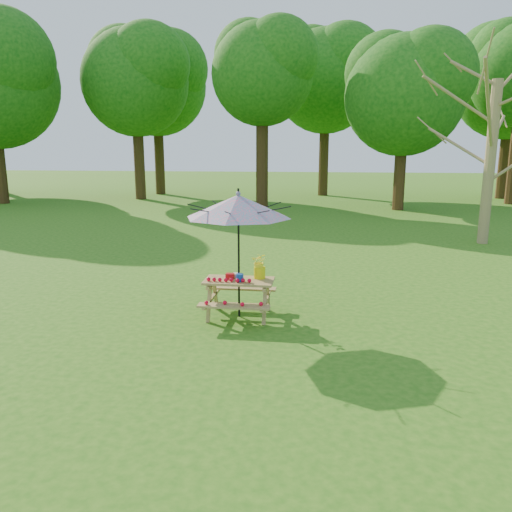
# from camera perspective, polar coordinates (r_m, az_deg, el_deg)

# --- Properties ---
(ground) EXTENTS (120.00, 120.00, 0.00)m
(ground) POSITION_cam_1_polar(r_m,az_deg,el_deg) (5.25, 7.39, -21.47)
(ground) COLOR #256012
(ground) RESTS_ON ground
(treeline) EXTENTS (60.00, 12.00, 16.00)m
(treeline) POSITION_cam_1_polar(r_m,az_deg,el_deg) (26.87, 8.13, 23.00)
(treeline) COLOR #0E540F
(treeline) RESTS_ON ground
(bare_tree) EXTENTS (7.25, 7.25, 11.36)m
(bare_tree) POSITION_cam_1_polar(r_m,az_deg,el_deg) (17.38, 26.60, 24.29)
(bare_tree) COLOR olive
(bare_tree) RESTS_ON ground
(picnic_table) EXTENTS (1.20, 1.32, 0.67)m
(picnic_table) POSITION_cam_1_polar(r_m,az_deg,el_deg) (8.77, -1.95, -4.89)
(picnic_table) COLOR olive
(picnic_table) RESTS_ON ground
(patio_umbrella) EXTENTS (1.92, 1.92, 2.25)m
(patio_umbrella) POSITION_cam_1_polar(r_m,az_deg,el_deg) (8.44, -2.03, 5.69)
(patio_umbrella) COLOR black
(patio_umbrella) RESTS_ON ground
(produce_bins) EXTENTS (0.33, 0.41, 0.13)m
(produce_bins) POSITION_cam_1_polar(r_m,az_deg,el_deg) (8.68, -2.35, -2.36)
(produce_bins) COLOR #AB0D13
(produce_bins) RESTS_ON picnic_table
(tomatoes_row) EXTENTS (0.77, 0.13, 0.07)m
(tomatoes_row) POSITION_cam_1_polar(r_m,az_deg,el_deg) (8.53, -3.16, -2.77)
(tomatoes_row) COLOR red
(tomatoes_row) RESTS_ON picnic_table
(flower_bucket) EXTENTS (0.29, 0.25, 0.45)m
(flower_bucket) POSITION_cam_1_polar(r_m,az_deg,el_deg) (8.72, 0.41, -1.03)
(flower_bucket) COLOR yellow
(flower_bucket) RESTS_ON picnic_table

